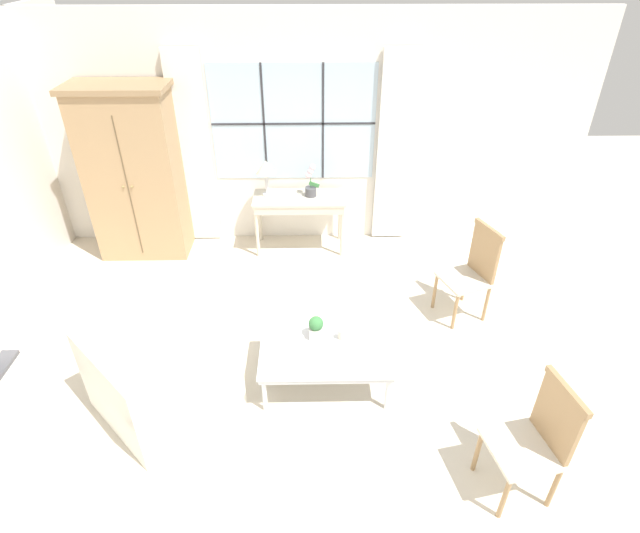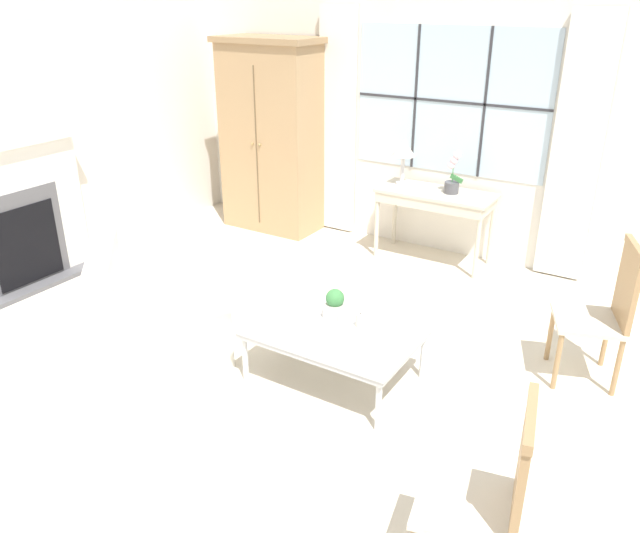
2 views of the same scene
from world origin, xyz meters
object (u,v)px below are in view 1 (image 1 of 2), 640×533
Objects in this scene: potted_orchid at (311,184)px; potted_plant_small at (316,327)px; pillar_candle at (342,335)px; accent_chair_wooden at (538,435)px; coffee_table at (325,349)px; console_table at (299,203)px; table_lamp at (266,169)px; armoire at (134,174)px; side_chair_wooden at (474,268)px; armchair_upholstered at (160,382)px.

potted_orchid is 1.93× the size of potted_plant_small.
accent_chair_wooden is at bearing -42.30° from pillar_candle.
accent_chair_wooden is 1.79m from coffee_table.
table_lamp is at bearing 172.43° from console_table.
pillar_candle is at bearing 30.94° from coffee_table.
accent_chair_wooden is 1.73m from pillar_candle.
armoire is 2.12× the size of accent_chair_wooden.
side_chair_wooden is 8.92× the size of pillar_candle.
pillar_candle is at bearing -79.86° from console_table.
console_table is 0.29m from potted_orchid.
armchair_upholstered is 1.42m from coffee_table.
potted_orchid is 0.36× the size of coffee_table.
pillar_candle is at bearing -43.73° from armoire.
potted_orchid is 2.21m from side_chair_wooden.
side_chair_wooden is 1.04× the size of accent_chair_wooden.
side_chair_wooden is (1.66, -1.42, -0.31)m from potted_orchid.
table_lamp is (1.56, 0.07, 0.02)m from armoire.
potted_orchid is 0.42× the size of accent_chair_wooden.
table_lamp is at bearing 120.74° from accent_chair_wooden.
pillar_candle is (0.15, 0.09, 0.09)m from coffee_table.
side_chair_wooden reaches higher than armchair_upholstered.
potted_plant_small is 0.24m from pillar_candle.
side_chair_wooden is 1.83m from potted_plant_small.
potted_plant_small reaches higher than pillar_candle.
table_lamp is (-0.39, 0.05, 0.43)m from console_table.
pillar_candle is at bearing -83.54° from potted_orchid.
coffee_table is (2.21, -2.34, -0.68)m from armoire.
pillar_candle is (0.23, -0.04, -0.06)m from potted_plant_small.
table_lamp reaches higher than side_chair_wooden.
armoire is 18.25× the size of pillar_candle.
table_lamp is 0.57m from potted_orchid.
coffee_table is at bearing 143.01° from accent_chair_wooden.
table_lamp reaches higher than pillar_candle.
table_lamp is 2.60m from coffee_table.
table_lamp is at bearing 177.28° from potted_orchid.
side_chair_wooden is at bearing 32.18° from coffee_table.
potted_orchid is at bearing -2.72° from table_lamp.
accent_chair_wooden reaches higher than armchair_upholstered.
armoire is at bearing -177.31° from table_lamp.
armoire reaches higher than armchair_upholstered.
console_table reaches higher than pillar_candle.
accent_chair_wooden reaches higher than console_table.
armoire is 3.29m from coffee_table.
table_lamp is 2.54m from pillar_candle.
side_chair_wooden is 1.84m from coffee_table.
armchair_upholstered is at bearing -72.53° from armoire.
armchair_upholstered is at bearing -156.92° from side_chair_wooden.
table_lamp reaches higher than coffee_table.
coffee_table is (0.65, -2.42, -0.70)m from table_lamp.
accent_chair_wooden is at bearing -38.69° from potted_plant_small.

